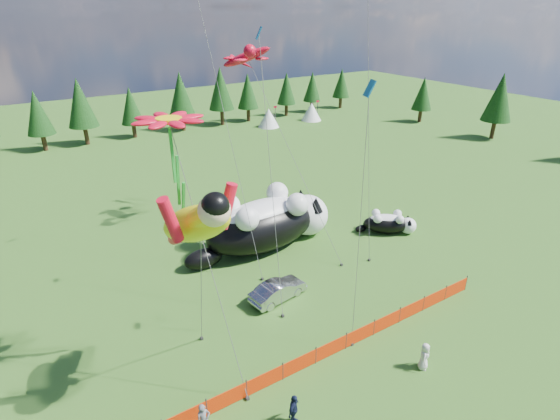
% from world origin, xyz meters
% --- Properties ---
extents(ground, '(160.00, 160.00, 0.00)m').
position_xyz_m(ground, '(0.00, 0.00, 0.00)').
color(ground, '#11370A').
rests_on(ground, ground).
extents(safety_fence, '(22.06, 0.06, 1.10)m').
position_xyz_m(safety_fence, '(0.00, -3.00, 0.50)').
color(safety_fence, '#262626').
rests_on(safety_fence, ground).
extents(tree_line, '(90.00, 4.00, 8.00)m').
position_xyz_m(tree_line, '(0.00, 45.00, 4.00)').
color(tree_line, black).
rests_on(tree_line, ground).
extents(festival_tents, '(50.00, 3.20, 2.80)m').
position_xyz_m(festival_tents, '(11.00, 40.00, 1.40)').
color(festival_tents, white).
rests_on(festival_tents, ground).
extents(cat_large, '(12.16, 4.56, 4.39)m').
position_xyz_m(cat_large, '(3.22, 8.73, 2.09)').
color(cat_large, black).
rests_on(cat_large, ground).
extents(cat_small, '(4.28, 3.59, 1.79)m').
position_xyz_m(cat_small, '(12.58, 5.42, 0.85)').
color(cat_small, black).
rests_on(cat_small, ground).
extents(car, '(4.00, 1.92, 1.26)m').
position_xyz_m(car, '(0.29, 2.66, 0.63)').
color(car, '#B9B9BE').
rests_on(car, ground).
extents(spectator_a, '(0.60, 0.41, 1.62)m').
position_xyz_m(spectator_a, '(-7.43, -3.72, 0.81)').
color(spectator_a, slate).
rests_on(spectator_a, ground).
extents(spectator_c, '(1.05, 0.92, 1.60)m').
position_xyz_m(spectator_c, '(-3.93, -5.33, 0.80)').
color(spectator_c, '#121933').
rests_on(spectator_c, ground).
extents(spectator_e, '(0.89, 0.84, 1.53)m').
position_xyz_m(spectator_e, '(3.41, -6.15, 0.76)').
color(spectator_e, silver).
rests_on(spectator_e, ground).
extents(superhero_kite, '(5.70, 6.33, 11.29)m').
position_xyz_m(superhero_kite, '(-6.20, -1.49, 8.82)').
color(superhero_kite, yellow).
rests_on(superhero_kite, ground).
extents(gecko_kite, '(5.82, 13.95, 16.85)m').
position_xyz_m(gecko_kite, '(4.63, 14.06, 13.22)').
color(gecko_kite, red).
rests_on(gecko_kite, ground).
extents(flower_kite, '(3.78, 5.52, 13.00)m').
position_xyz_m(flower_kite, '(-6.20, 0.40, 12.43)').
color(flower_kite, red).
rests_on(flower_kite, ground).
extents(diamond_kite_a, '(1.05, 4.03, 16.15)m').
position_xyz_m(diamond_kite_a, '(0.26, 4.28, 14.42)').
color(diamond_kite_a, '#0B60A9').
rests_on(diamond_kite_a, ground).
extents(diamond_kite_c, '(0.99, 1.61, 14.19)m').
position_xyz_m(diamond_kite_c, '(2.07, -2.05, 12.88)').
color(diamond_kite_c, '#0B60A9').
rests_on(diamond_kite_c, ground).
extents(diamond_kite_d, '(1.19, 6.71, 18.76)m').
position_xyz_m(diamond_kite_d, '(-0.14, 10.84, 16.49)').
color(diamond_kite_d, '#0B818F').
rests_on(diamond_kite_d, ground).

